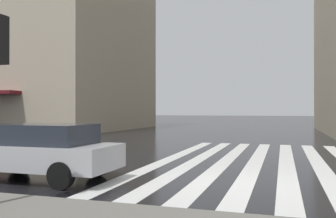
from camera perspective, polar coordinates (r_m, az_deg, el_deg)
The scene contains 3 objects.
ground_plane at distance 9.00m, azimuth 11.19°, elevation -11.46°, with size 220.00×220.00×0.00m, color black.
zebra_crossing at distance 12.90m, azimuth 15.87°, elevation -8.00°, with size 13.00×7.50×0.01m.
car_silver at distance 9.81m, azimuth -19.61°, elevation -6.05°, with size 1.85×4.10×1.41m.
Camera 1 is at (-8.78, -0.99, 1.76)m, focal length 38.85 mm.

